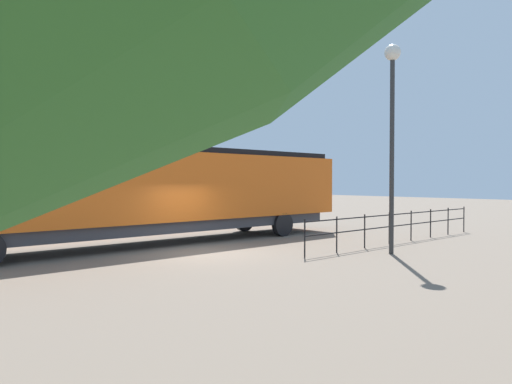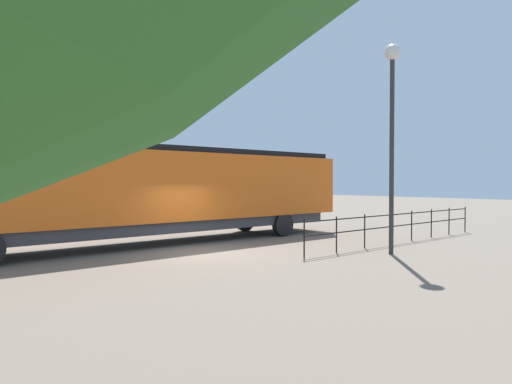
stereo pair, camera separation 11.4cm
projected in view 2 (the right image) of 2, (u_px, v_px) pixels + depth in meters
ground_plane at (206, 253)px, 15.88m from camera, size 120.00×120.00×0.00m
locomotive at (161, 189)px, 18.32m from camera, size 3.15×18.86×3.96m
lamp_post at (392, 104)px, 15.54m from camera, size 0.56×0.56×7.33m
platform_fence at (401, 223)px, 18.69m from camera, size 0.05×11.76×1.30m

